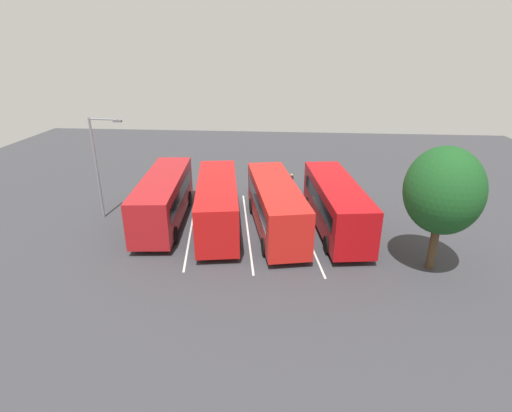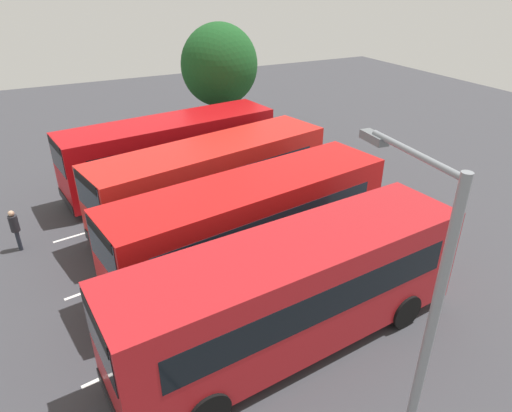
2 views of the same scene
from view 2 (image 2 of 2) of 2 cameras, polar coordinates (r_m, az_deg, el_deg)
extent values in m
plane|color=#38383D|center=(17.60, -3.84, -4.41)|extent=(62.61, 62.61, 0.00)
cube|color=#B70C11|center=(21.70, -10.56, 6.89)|extent=(10.16, 3.82, 2.88)
cube|color=black|center=(20.12, -23.56, 5.71)|extent=(0.42, 2.18, 1.21)
cube|color=black|center=(20.54, -9.20, 6.84)|extent=(8.26, 1.22, 0.92)
cube|color=black|center=(22.64, -11.94, 8.56)|extent=(8.26, 1.22, 0.92)
cube|color=black|center=(19.96, -23.88, 6.99)|extent=(0.37, 1.98, 0.32)
cube|color=black|center=(20.87, -22.63, 0.62)|extent=(0.41, 2.28, 0.36)
cylinder|color=black|center=(20.19, -16.98, 0.53)|extent=(1.09, 0.42, 1.07)
cylinder|color=black|center=(22.28, -18.97, 2.80)|extent=(1.09, 0.42, 1.07)
cylinder|color=black|center=(22.58, -1.68, 4.69)|extent=(1.09, 0.42, 1.07)
cylinder|color=black|center=(24.46, -4.71, 6.45)|extent=(1.09, 0.42, 1.07)
cube|color=red|center=(18.41, -5.44, 3.42)|extent=(10.22, 4.49, 2.88)
cube|color=#19232D|center=(16.21, -20.16, 1.30)|extent=(0.57, 2.16, 1.21)
cube|color=#19232D|center=(17.35, -3.26, 3.19)|extent=(8.16, 1.81, 0.92)
cube|color=#19232D|center=(19.23, -7.49, 5.50)|extent=(8.16, 1.81, 0.92)
cube|color=black|center=(16.01, -20.51, 2.84)|extent=(0.51, 1.97, 0.32)
cube|color=black|center=(17.13, -19.19, -4.72)|extent=(0.57, 2.26, 0.36)
cylinder|color=black|center=(16.74, -12.06, -4.72)|extent=(1.10, 0.50, 1.07)
cylinder|color=black|center=(18.63, -15.44, -1.61)|extent=(1.10, 0.50, 1.07)
cylinder|color=black|center=(19.88, 4.27, 1.30)|extent=(1.10, 0.50, 1.07)
cylinder|color=black|center=(21.50, 0.01, 3.48)|extent=(1.10, 0.50, 1.07)
cube|color=red|center=(15.23, -0.54, -1.90)|extent=(10.19, 4.05, 2.88)
cube|color=#19232D|center=(13.03, -18.56, -5.06)|extent=(0.47, 2.18, 1.21)
cube|color=#19232D|center=(14.21, 2.28, -2.63)|extent=(8.23, 1.42, 0.92)
cube|color=#19232D|center=(15.95, -3.07, 0.92)|extent=(8.23, 1.42, 0.92)
cube|color=black|center=(12.79, -18.96, -3.25)|extent=(0.42, 1.98, 0.32)
cube|color=black|center=(14.16, -17.46, -11.93)|extent=(0.47, 2.27, 0.36)
cylinder|color=black|center=(13.78, -8.65, -12.32)|extent=(1.10, 0.45, 1.07)
cylinder|color=black|center=(15.53, -12.79, -7.60)|extent=(1.10, 0.45, 1.07)
cylinder|color=black|center=(16.94, 10.65, -4.15)|extent=(1.10, 0.45, 1.07)
cylinder|color=black|center=(18.39, 5.42, -1.05)|extent=(1.10, 0.45, 1.07)
cube|color=#AD191E|center=(12.19, 4.74, -10.43)|extent=(10.11, 3.42, 2.88)
cube|color=black|center=(10.18, -18.90, -15.53)|extent=(0.33, 2.19, 1.21)
cube|color=black|center=(11.26, 8.55, -12.19)|extent=(8.30, 0.87, 0.92)
cube|color=black|center=(12.79, 1.57, -6.40)|extent=(8.30, 0.87, 0.92)
cube|color=black|center=(9.87, -19.45, -13.49)|extent=(0.29, 1.99, 0.32)
cube|color=black|center=(11.59, -17.45, -22.86)|extent=(0.32, 2.29, 0.36)
cylinder|color=black|center=(11.20, -6.02, -24.16)|extent=(1.09, 0.38, 1.07)
cylinder|color=black|center=(12.70, -11.02, -16.73)|extent=(1.09, 0.38, 1.07)
cylinder|color=black|center=(14.16, 18.15, -12.34)|extent=(1.09, 0.38, 1.07)
cylinder|color=black|center=(15.38, 11.57, -7.85)|extent=(1.09, 0.38, 1.07)
cylinder|color=#232833|center=(19.12, -27.66, -3.69)|extent=(0.13, 0.13, 0.78)
cylinder|color=#232833|center=(18.98, -27.56, -3.89)|extent=(0.13, 0.13, 0.78)
cylinder|color=#232328|center=(18.73, -28.07, -1.95)|extent=(0.38, 0.38, 0.62)
sphere|color=tan|center=(18.56, -28.35, -0.83)|extent=(0.21, 0.21, 0.21)
cylinder|color=gray|center=(8.22, 19.90, -19.20)|extent=(0.16, 0.16, 7.05)
cylinder|color=gray|center=(6.96, 19.25, 6.25)|extent=(0.27, 1.97, 0.10)
cube|color=slate|center=(7.71, 14.57, 8.29)|extent=(0.25, 0.58, 0.14)
cylinder|color=#4C3823|center=(27.50, -4.36, 10.87)|extent=(0.44, 0.44, 2.89)
ellipsoid|color=#194C1E|center=(26.79, -4.60, 17.19)|extent=(4.36, 3.92, 4.58)
cube|color=silver|center=(20.74, -7.98, 0.63)|extent=(11.94, 2.01, 0.01)
cube|color=silver|center=(17.60, -3.84, -4.40)|extent=(11.94, 2.01, 0.01)
cube|color=silver|center=(14.79, 2.10, -11.41)|extent=(11.94, 2.01, 0.01)
camera|label=1|loc=(34.20, 39.11, 25.96)|focal=28.15mm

